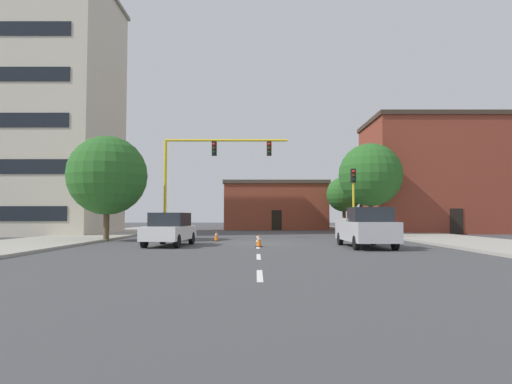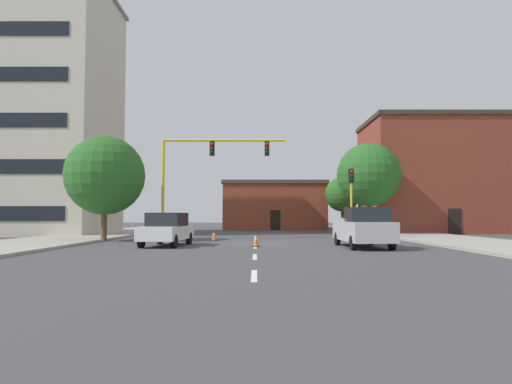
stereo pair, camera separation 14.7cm
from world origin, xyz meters
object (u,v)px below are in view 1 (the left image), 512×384
at_px(pickup_truck_silver, 364,228).
at_px(traffic_cone_roadside_a, 257,241).
at_px(traffic_light_pole_right, 351,187).
at_px(sedan_white_near_left, 168,229).
at_px(traffic_cone_roadside_b, 214,236).
at_px(traffic_signal_gantry, 181,206).
at_px(tree_left_near, 105,175).
at_px(tree_right_far, 342,194).
at_px(tree_right_mid, 368,175).

distance_m(pickup_truck_silver, traffic_cone_roadside_a, 5.40).
distance_m(traffic_light_pole_right, sedan_white_near_left, 13.52).
bearing_deg(traffic_cone_roadside_a, traffic_cone_roadside_b, 116.31).
height_order(traffic_signal_gantry, tree_left_near, traffic_signal_gantry).
bearing_deg(traffic_light_pole_right, pickup_truck_silver, -98.21).
bearing_deg(sedan_white_near_left, tree_left_near, 136.67).
distance_m(tree_right_far, traffic_cone_roadside_a, 26.20).
xyz_separation_m(pickup_truck_silver, sedan_white_near_left, (-10.02, 1.17, -0.09)).
xyz_separation_m(traffic_light_pole_right, sedan_white_near_left, (-11.21, -7.07, -2.64)).
xyz_separation_m(traffic_signal_gantry, sedan_white_near_left, (0.47, -6.94, -1.37)).
distance_m(traffic_signal_gantry, tree_left_near, 5.32).
height_order(traffic_light_pole_right, tree_left_near, tree_left_near).
bearing_deg(tree_right_far, tree_left_near, -134.35).
height_order(tree_right_mid, pickup_truck_silver, tree_right_mid).
relative_size(traffic_signal_gantry, tree_right_far, 1.63).
xyz_separation_m(tree_right_mid, traffic_cone_roadside_b, (-11.91, -8.60, -4.64)).
bearing_deg(tree_right_mid, traffic_cone_roadside_b, -144.17).
bearing_deg(traffic_cone_roadside_a, tree_left_near, 151.13).
relative_size(traffic_light_pole_right, tree_left_near, 0.73).
height_order(traffic_signal_gantry, tree_right_far, traffic_signal_gantry).
height_order(tree_right_far, pickup_truck_silver, tree_right_far).
bearing_deg(tree_right_mid, pickup_truck_silver, -105.27).
bearing_deg(tree_left_near, traffic_cone_roadside_a, -28.87).
relative_size(traffic_light_pole_right, sedan_white_near_left, 1.03).
bearing_deg(traffic_cone_roadside_b, sedan_white_near_left, -113.73).
xyz_separation_m(traffic_light_pole_right, traffic_cone_roadside_a, (-6.52, -7.76, -3.22)).
bearing_deg(traffic_cone_roadside_a, tree_right_mid, 56.37).
relative_size(traffic_cone_roadside_a, traffic_cone_roadside_b, 1.01).
bearing_deg(traffic_light_pole_right, tree_left_near, -171.15).
bearing_deg(traffic_cone_roadside_b, traffic_signal_gantry, 137.82).
relative_size(traffic_signal_gantry, traffic_light_pole_right, 1.93).
bearing_deg(tree_right_far, traffic_cone_roadside_b, -121.74).
distance_m(tree_right_far, tree_left_near, 26.65).
relative_size(sedan_white_near_left, traffic_cone_roadside_b, 7.44).
distance_m(pickup_truck_silver, traffic_cone_roadside_b, 9.90).
bearing_deg(sedan_white_near_left, tree_right_mid, 43.52).
relative_size(pickup_truck_silver, sedan_white_near_left, 1.17).
bearing_deg(tree_right_far, traffic_cone_roadside_a, -110.51).
xyz_separation_m(traffic_light_pole_right, pickup_truck_silver, (-1.19, -8.24, -2.55)).
distance_m(tree_right_far, pickup_truck_silver, 25.24).
distance_m(traffic_light_pole_right, tree_right_far, 16.76).
relative_size(tree_right_mid, sedan_white_near_left, 1.62).
xyz_separation_m(sedan_white_near_left, traffic_cone_roadside_b, (2.05, 4.66, -0.58)).
relative_size(traffic_light_pole_right, tree_right_mid, 0.64).
distance_m(traffic_signal_gantry, pickup_truck_silver, 13.32).
height_order(pickup_truck_silver, traffic_cone_roadside_a, pickup_truck_silver).
bearing_deg(tree_right_far, traffic_light_pole_right, -98.82).
bearing_deg(traffic_signal_gantry, tree_left_near, -151.69).
bearing_deg(tree_left_near, tree_right_far, 45.65).
relative_size(tree_right_far, tree_right_mid, 0.75).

